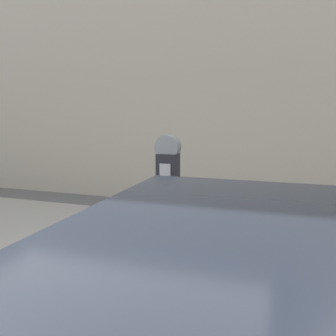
{
  "coord_description": "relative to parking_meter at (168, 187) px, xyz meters",
  "views": [
    {
      "loc": [
        1.24,
        -1.51,
        1.73
      ],
      "look_at": [
        0.4,
        1.03,
        1.32
      ],
      "focal_mm": 35.0,
      "sensor_mm": 36.0,
      "label": 1
    }
  ],
  "objects": [
    {
      "name": "sidewalk",
      "position": [
        -0.4,
        1.17,
        -1.09
      ],
      "size": [
        24.0,
        2.8,
        0.13
      ],
      "color": "#9E9B96",
      "rests_on": "ground_plane"
    },
    {
      "name": "building_facade",
      "position": [
        -0.4,
        3.92,
        2.11
      ],
      "size": [
        24.0,
        0.3,
        6.54
      ],
      "color": "beige",
      "rests_on": "ground_plane"
    },
    {
      "name": "parking_meter",
      "position": [
        0.0,
        0.0,
        0.0
      ],
      "size": [
        0.2,
        0.15,
        1.46
      ],
      "color": "gray",
      "rests_on": "sidewalk"
    }
  ]
}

